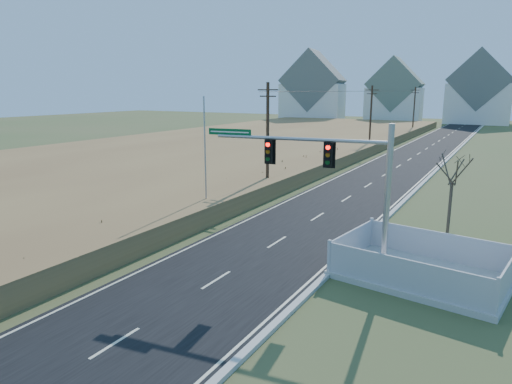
% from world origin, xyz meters
% --- Properties ---
extents(ground, '(260.00, 260.00, 0.00)m').
position_xyz_m(ground, '(0.00, 0.00, 0.00)').
color(ground, '#3F5328').
rests_on(ground, ground).
extents(road, '(8.00, 180.00, 0.06)m').
position_xyz_m(road, '(0.00, 50.00, 0.03)').
color(road, black).
rests_on(road, ground).
extents(curb, '(0.30, 180.00, 0.18)m').
position_xyz_m(curb, '(4.15, 50.00, 0.09)').
color(curb, '#B2AFA8').
rests_on(curb, ground).
extents(reed_marsh, '(38.00, 110.00, 1.30)m').
position_xyz_m(reed_marsh, '(-24.00, 40.00, 0.65)').
color(reed_marsh, olive).
rests_on(reed_marsh, ground).
extents(utility_pole_near, '(1.80, 0.26, 9.00)m').
position_xyz_m(utility_pole_near, '(-6.50, 15.00, 4.68)').
color(utility_pole_near, '#422D1E').
rests_on(utility_pole_near, ground).
extents(utility_pole_mid, '(1.80, 0.26, 9.00)m').
position_xyz_m(utility_pole_mid, '(-6.50, 45.00, 4.68)').
color(utility_pole_mid, '#422D1E').
rests_on(utility_pole_mid, ground).
extents(utility_pole_far, '(1.80, 0.26, 9.00)m').
position_xyz_m(utility_pole_far, '(-6.50, 75.00, 4.68)').
color(utility_pole_far, '#422D1E').
rests_on(utility_pole_far, ground).
extents(condo_nw, '(17.69, 13.38, 19.05)m').
position_xyz_m(condo_nw, '(-38.00, 100.00, 7.70)').
color(condo_nw, white).
rests_on(condo_nw, ground).
extents(condo_nnw, '(14.93, 11.17, 17.03)m').
position_xyz_m(condo_nnw, '(-18.00, 108.00, 6.94)').
color(condo_nnw, white).
rests_on(condo_nnw, ground).
extents(condo_n, '(15.27, 10.20, 18.54)m').
position_xyz_m(condo_n, '(2.00, 112.00, 7.61)').
color(condo_n, white).
rests_on(condo_n, ground).
extents(traffic_signal_mast, '(8.78, 1.37, 7.03)m').
position_xyz_m(traffic_signal_mast, '(4.65, 1.29, 4.34)').
color(traffic_signal_mast, '#9EA0A5').
rests_on(traffic_signal_mast, ground).
extents(fence_enclosure, '(7.82, 5.87, 1.66)m').
position_xyz_m(fence_enclosure, '(7.93, 2.78, 0.31)').
color(fence_enclosure, '#B7B5AD').
rests_on(fence_enclosure, ground).
extents(open_sign, '(0.45, 0.23, 0.58)m').
position_xyz_m(open_sign, '(6.41, 2.00, 0.31)').
color(open_sign, white).
rests_on(open_sign, ground).
extents(flagpole, '(0.36, 0.36, 8.00)m').
position_xyz_m(flagpole, '(-6.54, 6.39, 3.19)').
color(flagpole, '#B7B5AD').
rests_on(flagpole, ground).
extents(bare_tree, '(2.07, 2.07, 5.49)m').
position_xyz_m(bare_tree, '(8.35, 7.84, 4.42)').
color(bare_tree, '#4C3F33').
rests_on(bare_tree, ground).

